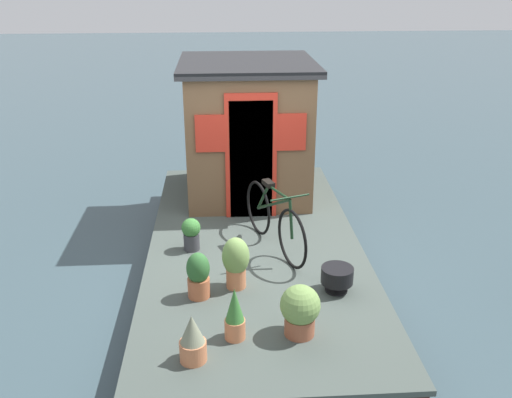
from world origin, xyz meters
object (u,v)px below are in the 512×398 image
potted_plant_thyme (236,261)px  potted_plant_sage (235,315)px  potted_plant_lavender (198,275)px  potted_plant_mint (193,339)px  potted_plant_rosemary (300,309)px  potted_plant_succulent (191,233)px  bicycle (274,220)px  charcoal_grill (337,276)px  houseboat_cabin (247,129)px

potted_plant_thyme → potted_plant_sage: (-0.95, 0.04, -0.07)m
potted_plant_thyme → potted_plant_lavender: potted_plant_thyme is taller
potted_plant_mint → potted_plant_rosemary: bearing=-72.1°
potted_plant_succulent → potted_plant_rosemary: (-1.87, -1.13, 0.05)m
potted_plant_thyme → potted_plant_mint: 1.34m
potted_plant_rosemary → bicycle: bearing=2.4°
potted_plant_mint → potted_plant_lavender: potted_plant_lavender is taller
potted_plant_thyme → potted_plant_sage: potted_plant_thyme is taller
potted_plant_thyme → potted_plant_sage: bearing=177.4°
potted_plant_mint → charcoal_grill: 1.90m
potted_plant_succulent → potted_plant_mint: size_ratio=0.89×
bicycle → charcoal_grill: (-1.07, -0.60, -0.21)m
charcoal_grill → houseboat_cabin: bearing=15.3°
houseboat_cabin → potted_plant_rosemary: (-3.80, -0.31, -0.77)m
potted_plant_lavender → potted_plant_rosemary: bearing=-126.9°
potted_plant_succulent → houseboat_cabin: bearing=-23.0°
potted_plant_mint → potted_plant_rosemary: potted_plant_rosemary is taller
potted_plant_rosemary → potted_plant_succulent: bearing=31.1°
houseboat_cabin → potted_plant_mint: houseboat_cabin is taller
potted_plant_succulent → potted_plant_rosemary: size_ratio=0.80×
potted_plant_succulent → potted_plant_thyme: (-0.94, -0.54, 0.10)m
potted_plant_succulent → potted_plant_lavender: 1.12m
houseboat_cabin → potted_plant_mint: size_ratio=4.33×
potted_plant_succulent → potted_plant_mint: (-2.20, -0.10, -0.00)m
bicycle → potted_plant_succulent: bearing=87.8°
potted_plant_thyme → potted_plant_rosemary: (-0.93, -0.59, -0.05)m
potted_plant_succulent → bicycle: bearing=-92.2°
potted_plant_rosemary → charcoal_grill: bearing=-34.4°
potted_plant_mint → potted_plant_sage: 0.50m
potted_plant_succulent → potted_plant_rosemary: bearing=-148.9°
houseboat_cabin → potted_plant_thyme: 2.98m
potted_plant_mint → charcoal_grill: potted_plant_mint is taller
potted_plant_succulent → potted_plant_sage: 1.96m
houseboat_cabin → potted_plant_succulent: bearing=157.0°
potted_plant_rosemary → potted_plant_lavender: (0.75, 1.01, -0.02)m
houseboat_cabin → charcoal_grill: (-3.04, -0.83, -0.86)m
potted_plant_thyme → potted_plant_mint: bearing=160.9°
houseboat_cabin → potted_plant_succulent: size_ratio=4.86×
potted_plant_rosemary → potted_plant_sage: potted_plant_sage is taller
bicycle → potted_plant_sage: bicycle is taller
potted_plant_rosemary → potted_plant_lavender: 1.26m
potted_plant_sage → potted_plant_lavender: bearing=25.5°
potted_plant_succulent → potted_plant_lavender: potted_plant_lavender is taller
bicycle → potted_plant_thyme: bearing=150.4°
houseboat_cabin → potted_plant_lavender: (-3.05, 0.70, -0.78)m
houseboat_cabin → potted_plant_lavender: size_ratio=3.93×
bicycle → potted_plant_mint: 2.37m
potted_plant_mint → charcoal_grill: (1.09, -1.55, -0.04)m
potted_plant_succulent → potted_plant_rosemary: 2.19m
potted_plant_rosemary → charcoal_grill: (0.76, -0.52, -0.09)m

